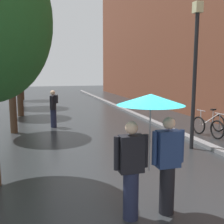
# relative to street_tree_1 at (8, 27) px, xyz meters

# --- Properties ---
(ground_plane) EXTENTS (80.00, 80.00, 0.00)m
(ground_plane) POSITION_rel_street_tree_1_xyz_m (3.01, -6.91, -4.12)
(ground_plane) COLOR #26282B
(kerb_strip) EXTENTS (0.30, 36.00, 0.12)m
(kerb_strip) POSITION_rel_street_tree_1_xyz_m (6.21, 3.09, -4.06)
(kerb_strip) COLOR slate
(kerb_strip) RESTS_ON ground
(street_tree_1) EXTENTS (2.62, 2.62, 5.48)m
(street_tree_1) POSITION_rel_street_tree_1_xyz_m (0.00, 0.00, 0.00)
(street_tree_1) COLOR #473323
(street_tree_1) RESTS_ON ground
(street_tree_2) EXTENTS (2.68, 2.68, 4.86)m
(street_tree_2) POSITION_rel_street_tree_1_xyz_m (0.07, 4.19, -0.74)
(street_tree_2) COLOR #473323
(street_tree_2) RESTS_ON ground
(street_tree_3) EXTENTS (2.95, 2.95, 6.06)m
(street_tree_3) POSITION_rel_street_tree_1_xyz_m (-0.08, 8.25, 0.20)
(street_tree_3) COLOR #473323
(street_tree_3) RESTS_ON ground
(street_tree_4) EXTENTS (2.42, 2.42, 5.41)m
(street_tree_4) POSITION_rel_street_tree_1_xyz_m (-0.15, 12.90, -0.06)
(street_tree_4) COLOR #473323
(street_tree_4) RESTS_ON ground
(parked_bicycle_3) EXTENTS (1.17, 0.84, 0.96)m
(parked_bicycle_3) POSITION_rel_street_tree_1_xyz_m (7.51, -2.16, -3.75)
(parked_bicycle_3) COLOR black
(parked_bicycle_3) RESTS_ON ground
(couple_under_umbrella) EXTENTS (1.25, 1.11, 2.10)m
(couple_under_umbrella) POSITION_rel_street_tree_1_xyz_m (2.68, -7.24, -2.74)
(couple_under_umbrella) COLOR #1E233D
(couple_under_umbrella) RESTS_ON ground
(street_lamp_post) EXTENTS (0.24, 0.24, 4.48)m
(street_lamp_post) POSITION_rel_street_tree_1_xyz_m (5.61, -3.92, -1.52)
(street_lamp_post) COLOR black
(street_lamp_post) RESTS_ON ground
(pedestrian_walking_midground) EXTENTS (0.38, 0.58, 1.63)m
(pedestrian_walking_midground) POSITION_rel_street_tree_1_xyz_m (1.62, 0.64, -3.26)
(pedestrian_walking_midground) COLOR #1E233D
(pedestrian_walking_midground) RESTS_ON ground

